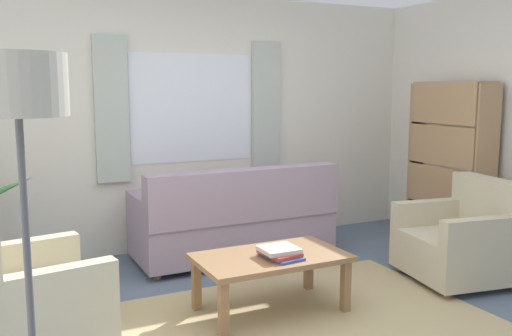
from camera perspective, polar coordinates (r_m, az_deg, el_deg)
ground_plane at (r=4.08m, az=4.67°, el=-15.71°), size 6.24×6.24×0.00m
wall_back at (r=5.79m, az=-6.77°, el=4.70°), size 5.32×0.12×2.60m
window_with_curtains at (r=5.71m, az=-6.51°, el=6.16°), size 1.98×0.07×1.40m
area_rug at (r=4.08m, az=4.67°, el=-15.64°), size 2.66×1.87×0.01m
couch at (r=5.38m, az=-2.14°, el=-5.59°), size 1.90×0.82×0.92m
armchair_left at (r=3.79m, az=-22.98°, el=-12.53°), size 0.95×0.96×0.88m
armchair_right at (r=5.12m, az=20.59°, el=-7.00°), size 0.95×0.96×0.88m
coffee_table at (r=4.13m, az=1.54°, el=-9.72°), size 1.10×0.64×0.44m
book_stack_on_table at (r=4.05m, az=2.47°, el=-8.70°), size 0.27×0.34×0.07m
bookshelf at (r=6.04m, az=19.28°, el=-0.53°), size 0.30×0.94×1.72m
standing_lamp at (r=2.29m, az=-23.32°, el=4.54°), size 0.38×0.38×1.79m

